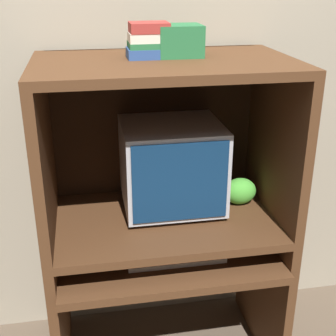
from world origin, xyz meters
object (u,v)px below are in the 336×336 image
(snack_bag, at_px, (240,191))
(storage_box, at_px, (179,41))
(book_stack, at_px, (149,41))
(keyboard, at_px, (175,256))
(mouse, at_px, (238,249))
(crt_monitor, at_px, (172,166))

(snack_bag, bearing_deg, storage_box, -178.65)
(storage_box, bearing_deg, book_stack, -175.18)
(book_stack, bearing_deg, keyboard, -66.66)
(snack_bag, distance_m, storage_box, 0.75)
(mouse, relative_size, book_stack, 0.40)
(snack_bag, height_order, storage_box, storage_box)
(keyboard, height_order, mouse, mouse)
(keyboard, bearing_deg, storage_box, 75.99)
(keyboard, bearing_deg, mouse, 0.04)
(crt_monitor, distance_m, keyboard, 0.40)
(storage_box, bearing_deg, mouse, -38.76)
(crt_monitor, height_order, snack_bag, crt_monitor)
(keyboard, relative_size, storage_box, 2.39)
(mouse, height_order, book_stack, book_stack)
(snack_bag, bearing_deg, crt_monitor, 176.28)
(keyboard, xyz_separation_m, mouse, (0.28, 0.00, 0.00))
(crt_monitor, height_order, book_stack, book_stack)
(mouse, bearing_deg, crt_monitor, 140.07)
(crt_monitor, xyz_separation_m, mouse, (0.26, -0.22, -0.33))
(book_stack, bearing_deg, crt_monitor, 20.83)
(keyboard, xyz_separation_m, snack_bag, (0.34, 0.20, 0.19))
(crt_monitor, distance_m, book_stack, 0.56)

